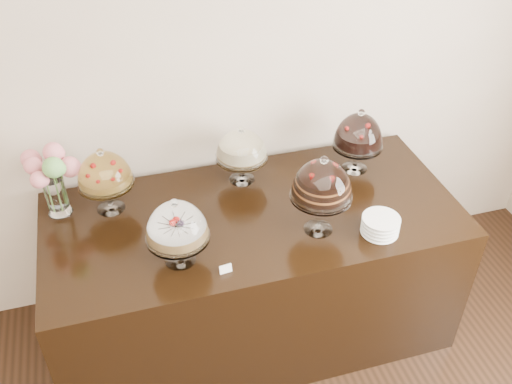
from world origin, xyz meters
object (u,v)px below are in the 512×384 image
object	(u,v)px
cake_stand_dark_choco	(359,133)
cake_stand_fruit_tart	(104,172)
cake_stand_choco_layer	(322,183)
cake_stand_cheesecake	(241,147)
flower_vase	(51,174)
display_counter	(254,273)
plate_stack	(380,225)
cake_stand_sugar_sponge	(177,225)

from	to	relation	value
cake_stand_dark_choco	cake_stand_fruit_tart	xyz separation A→B (m)	(-1.40, 0.02, -0.00)
cake_stand_choco_layer	cake_stand_cheesecake	xyz separation A→B (m)	(-0.26, 0.53, -0.08)
cake_stand_choco_layer	cake_stand_cheesecake	distance (m)	0.59
cake_stand_choco_layer	cake_stand_fruit_tart	size ratio (longest dim) A/B	1.18
cake_stand_dark_choco	flower_vase	xyz separation A→B (m)	(-1.66, 0.06, 0.01)
cake_stand_fruit_tart	flower_vase	size ratio (longest dim) A/B	0.95
cake_stand_fruit_tart	flower_vase	distance (m)	0.26
display_counter	cake_stand_cheesecake	world-z (taller)	cake_stand_cheesecake
display_counter	flower_vase	xyz separation A→B (m)	(-0.98, 0.29, 0.70)
display_counter	plate_stack	xyz separation A→B (m)	(0.57, -0.33, 0.50)
cake_stand_cheesecake	cake_stand_fruit_tart	world-z (taller)	cake_stand_fruit_tart
cake_stand_fruit_tart	cake_stand_dark_choco	bearing A→B (deg)	-0.81
display_counter	flower_vase	distance (m)	1.24
cake_stand_choco_layer	flower_vase	bearing A→B (deg)	158.18
cake_stand_fruit_tart	flower_vase	xyz separation A→B (m)	(-0.26, 0.04, 0.01)
plate_stack	cake_stand_dark_choco	bearing A→B (deg)	78.71
cake_stand_cheesecake	cake_stand_dark_choco	xyz separation A→B (m)	(0.66, -0.08, 0.02)
cake_stand_choco_layer	cake_stand_fruit_tart	bearing A→B (deg)	155.09
cake_stand_dark_choco	cake_stand_choco_layer	bearing A→B (deg)	-131.86
display_counter	cake_stand_sugar_sponge	bearing A→B (deg)	-151.21
cake_stand_cheesecake	cake_stand_fruit_tart	xyz separation A→B (m)	(-0.74, -0.06, 0.02)
cake_stand_sugar_sponge	display_counter	bearing A→B (deg)	28.79
plate_stack	display_counter	bearing A→B (deg)	150.42
display_counter	cake_stand_dark_choco	xyz separation A→B (m)	(0.68, 0.23, 0.69)
cake_stand_dark_choco	flower_vase	world-z (taller)	flower_vase
cake_stand_choco_layer	plate_stack	bearing A→B (deg)	-21.31
plate_stack	cake_stand_choco_layer	bearing A→B (deg)	158.69
cake_stand_choco_layer	flower_vase	distance (m)	1.36
flower_vase	plate_stack	xyz separation A→B (m)	(1.55, -0.62, -0.20)
cake_stand_cheesecake	plate_stack	xyz separation A→B (m)	(0.55, -0.64, -0.17)
plate_stack	cake_stand_cheesecake	bearing A→B (deg)	130.80
cake_stand_dark_choco	plate_stack	world-z (taller)	cake_stand_dark_choco
display_counter	cake_stand_cheesecake	distance (m)	0.74
display_counter	cake_stand_fruit_tart	distance (m)	1.03
cake_stand_choco_layer	plate_stack	distance (m)	0.40
cake_stand_fruit_tart	plate_stack	bearing A→B (deg)	-24.13
display_counter	cake_stand_fruit_tart	xyz separation A→B (m)	(-0.72, 0.25, 0.69)
cake_stand_sugar_sponge	flower_vase	size ratio (longest dim) A/B	0.92
cake_stand_sugar_sponge	cake_stand_dark_choco	xyz separation A→B (m)	(1.12, 0.47, 0.02)
cake_stand_sugar_sponge	plate_stack	bearing A→B (deg)	-4.95
cake_stand_choco_layer	cake_stand_fruit_tart	world-z (taller)	cake_stand_choco_layer
cake_stand_dark_choco	cake_stand_fruit_tart	size ratio (longest dim) A/B	1.03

